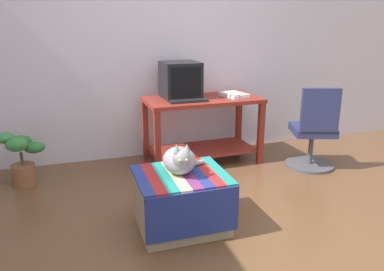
# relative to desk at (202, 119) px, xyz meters

# --- Properties ---
(ground_plane) EXTENTS (14.00, 14.00, 0.00)m
(ground_plane) POSITION_rel_desk_xyz_m (-0.35, -1.60, -0.49)
(ground_plane) COLOR brown
(back_wall) EXTENTS (8.00, 0.10, 2.60)m
(back_wall) POSITION_rel_desk_xyz_m (-0.35, 0.45, 0.81)
(back_wall) COLOR silver
(back_wall) RESTS_ON ground_plane
(desk) EXTENTS (1.25, 0.66, 0.72)m
(desk) POSITION_rel_desk_xyz_m (0.00, 0.00, 0.00)
(desk) COLOR maroon
(desk) RESTS_ON ground_plane
(tv_monitor) EXTENTS (0.40, 0.40, 0.38)m
(tv_monitor) POSITION_rel_desk_xyz_m (-0.22, 0.08, 0.42)
(tv_monitor) COLOR black
(tv_monitor) RESTS_ON desk
(keyboard) EXTENTS (0.40, 0.16, 0.02)m
(keyboard) POSITION_rel_desk_xyz_m (-0.21, -0.15, 0.25)
(keyboard) COLOR black
(keyboard) RESTS_ON desk
(book) EXTENTS (0.28, 0.34, 0.04)m
(book) POSITION_rel_desk_xyz_m (0.35, -0.04, 0.25)
(book) COLOR white
(book) RESTS_ON desk
(ottoman_with_blanket) EXTENTS (0.67, 0.60, 0.44)m
(ottoman_with_blanket) POSITION_rel_desk_xyz_m (-0.63, -1.31, -0.27)
(ottoman_with_blanket) COLOR tan
(ottoman_with_blanket) RESTS_ON ground_plane
(cat) EXTENTS (0.37, 0.35, 0.26)m
(cat) POSITION_rel_desk_xyz_m (-0.63, -1.29, 0.05)
(cat) COLOR gray
(cat) RESTS_ON ottoman_with_blanket
(potted_plant) EXTENTS (0.43, 0.36, 0.52)m
(potted_plant) POSITION_rel_desk_xyz_m (-1.85, -0.06, -0.22)
(potted_plant) COLOR brown
(potted_plant) RESTS_ON ground_plane
(office_chair) EXTENTS (0.53, 0.54, 0.89)m
(office_chair) POSITION_rel_desk_xyz_m (1.05, -0.56, -0.10)
(office_chair) COLOR #4C4C51
(office_chair) RESTS_ON ground_plane
(stapler) EXTENTS (0.11, 0.08, 0.04)m
(stapler) POSITION_rel_desk_xyz_m (0.31, -0.15, 0.25)
(stapler) COLOR black
(stapler) RESTS_ON desk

